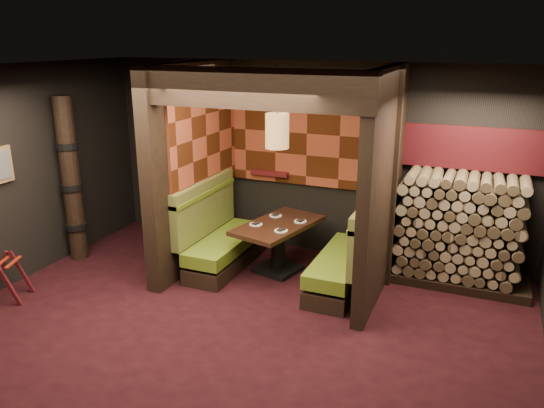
{
  "coord_description": "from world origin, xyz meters",
  "views": [
    {
      "loc": [
        2.45,
        -4.58,
        3.16
      ],
      "look_at": [
        0.0,
        1.3,
        1.15
      ],
      "focal_mm": 35.0,
      "sensor_mm": 36.0,
      "label": 1
    }
  ],
  "objects": [
    {
      "name": "partition_left",
      "position": [
        -1.35,
        1.65,
        1.43
      ],
      "size": [
        0.2,
        2.2,
        2.85
      ],
      "primitive_type": "cube",
      "color": "black",
      "rests_on": "floor"
    },
    {
      "name": "framed_picture",
      "position": [
        -3.22,
        0.1,
        1.62
      ],
      "size": [
        0.05,
        0.36,
        0.46
      ],
      "color": "olive",
      "rests_on": "wall_left"
    },
    {
      "name": "firewood_stack",
      "position": [
        2.29,
        2.35,
        0.75
      ],
      "size": [
        1.73,
        0.7,
        1.5
      ],
      "color": "black",
      "rests_on": "floor"
    },
    {
      "name": "lacquer_shelf",
      "position": [
        -0.6,
        2.65,
        1.18
      ],
      "size": [
        0.6,
        0.12,
        0.07
      ],
      "primitive_type": "cube",
      "color": "#551318",
      "rests_on": "wall_back"
    },
    {
      "name": "dining_table",
      "position": [
        -0.12,
        1.8,
        0.48
      ],
      "size": [
        1.03,
        1.48,
        0.71
      ],
      "color": "black",
      "rests_on": "floor"
    },
    {
      "name": "pendant_lamp",
      "position": [
        -0.12,
        1.75,
        2.0
      ],
      "size": [
        0.31,
        0.31,
        1.08
      ],
      "color": "olive",
      "rests_on": "ceiling"
    },
    {
      "name": "header_beam",
      "position": [
        -0.02,
        0.7,
        2.63
      ],
      "size": [
        2.85,
        0.18,
        0.44
      ],
      "primitive_type": "cube",
      "color": "black",
      "rests_on": "partition_left"
    },
    {
      "name": "luggage_rack",
      "position": [
        -2.97,
        -0.29,
        0.3
      ],
      "size": [
        0.67,
        0.58,
        0.61
      ],
      "color": "#441014",
      "rests_on": "floor"
    },
    {
      "name": "booth_bench_left",
      "position": [
        -0.96,
        1.65,
        0.4
      ],
      "size": [
        0.68,
        1.6,
        1.14
      ],
      "color": "black",
      "rests_on": "floor"
    },
    {
      "name": "tapa_back_panel",
      "position": [
        -0.02,
        2.71,
        1.82
      ],
      "size": [
        2.4,
        0.06,
        1.55
      ],
      "primitive_type": "cube",
      "color": "#9E4127",
      "rests_on": "wall_back"
    },
    {
      "name": "mosaic_header",
      "position": [
        2.29,
        2.68,
        1.78
      ],
      "size": [
        1.83,
        0.1,
        0.56
      ],
      "primitive_type": "cube",
      "color": "maroon",
      "rests_on": "wall_back"
    },
    {
      "name": "place_settings",
      "position": [
        -0.12,
        1.8,
        0.72
      ],
      "size": [
        0.7,
        0.73,
        0.03
      ],
      "color": "white",
      "rests_on": "dining_table"
    },
    {
      "name": "ceiling",
      "position": [
        0.0,
        0.0,
        2.86
      ],
      "size": [
        6.5,
        5.5,
        0.02
      ],
      "primitive_type": "cube",
      "color": "black",
      "rests_on": "ground"
    },
    {
      "name": "partition_right",
      "position": [
        1.3,
        1.7,
        1.43
      ],
      "size": [
        0.15,
        2.1,
        2.85
      ],
      "primitive_type": "cube",
      "color": "black",
      "rests_on": "floor"
    },
    {
      "name": "totem_column",
      "position": [
        -3.05,
        1.1,
        1.19
      ],
      "size": [
        0.31,
        0.31,
        2.4
      ],
      "color": "black",
      "rests_on": "floor"
    },
    {
      "name": "wall_back",
      "position": [
        0.0,
        2.76,
        1.43
      ],
      "size": [
        6.5,
        0.02,
        2.85
      ],
      "primitive_type": "cube",
      "color": "black",
      "rests_on": "ground"
    },
    {
      "name": "tapa_side_panel",
      "position": [
        -1.23,
        1.82,
        1.85
      ],
      "size": [
        0.04,
        1.85,
        1.45
      ],
      "primitive_type": "cube",
      "color": "#9E4127",
      "rests_on": "partition_left"
    },
    {
      "name": "floor",
      "position": [
        0.0,
        0.0,
        -0.01
      ],
      "size": [
        6.5,
        5.5,
        0.02
      ],
      "primitive_type": "cube",
      "color": "black",
      "rests_on": "ground"
    },
    {
      "name": "bay_front_post",
      "position": [
        1.39,
        1.96,
        1.43
      ],
      "size": [
        0.08,
        0.08,
        2.85
      ],
      "primitive_type": "cube",
      "color": "black",
      "rests_on": "floor"
    },
    {
      "name": "booth_bench_right",
      "position": [
        0.93,
        1.65,
        0.4
      ],
      "size": [
        0.68,
        1.6,
        1.14
      ],
      "color": "black",
      "rests_on": "floor"
    }
  ]
}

